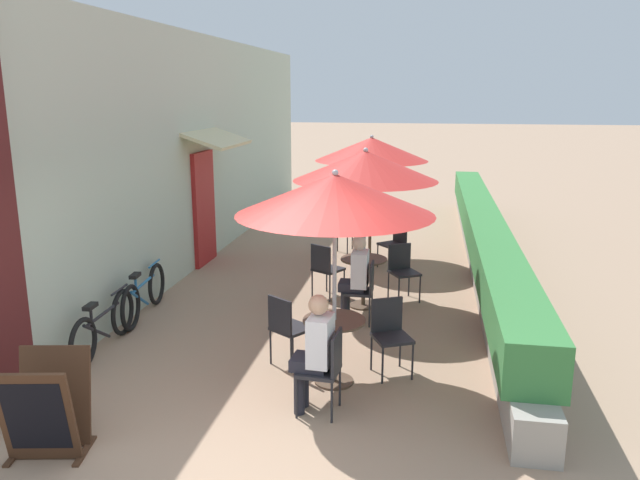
% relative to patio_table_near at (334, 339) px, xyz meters
% --- Properties ---
extents(ground_plane, '(120.00, 120.00, 0.00)m').
position_rel_patio_table_near_xyz_m(ground_plane, '(-0.77, -1.74, -0.51)').
color(ground_plane, '#9E7F66').
extents(cafe_facade_wall, '(0.98, 13.94, 4.20)m').
position_rel_patio_table_near_xyz_m(cafe_facade_wall, '(-3.31, 5.10, 1.58)').
color(cafe_facade_wall, '#B2C1AD').
rests_on(cafe_facade_wall, ground_plane).
extents(planter_hedge, '(0.60, 12.94, 1.01)m').
position_rel_patio_table_near_xyz_m(planter_hedge, '(1.98, 5.13, 0.02)').
color(planter_hedge, gray).
rests_on(planter_hedge, ground_plane).
extents(patio_table_near, '(0.70, 0.70, 0.75)m').
position_rel_patio_table_near_xyz_m(patio_table_near, '(0.00, 0.00, 0.00)').
color(patio_table_near, brown).
rests_on(patio_table_near, ground_plane).
extents(patio_umbrella_near, '(2.11, 2.11, 2.39)m').
position_rel_patio_table_near_xyz_m(patio_umbrella_near, '(0.00, -0.00, 1.62)').
color(patio_umbrella_near, '#B7B7BC').
rests_on(patio_umbrella_near, ground_plane).
extents(cafe_chair_near_left, '(0.56, 0.56, 0.87)m').
position_rel_patio_table_near_xyz_m(cafe_chair_near_left, '(-0.61, 0.33, 0.00)').
color(cafe_chair_near_left, '#232328').
rests_on(cafe_chair_near_left, ground_plane).
extents(cafe_chair_near_right, '(0.43, 0.43, 0.87)m').
position_rel_patio_table_near_xyz_m(cafe_chair_near_right, '(0.02, -0.69, 0.00)').
color(cafe_chair_near_right, '#232328').
rests_on(cafe_chair_near_right, ground_plane).
extents(seated_patron_near_right, '(0.42, 0.36, 1.25)m').
position_rel_patio_table_near_xyz_m(seated_patron_near_right, '(-0.09, -0.68, 0.18)').
color(seated_patron_near_right, '#23232D').
rests_on(seated_patron_near_right, ground_plane).
extents(cafe_chair_near_back, '(0.53, 0.53, 0.87)m').
position_rel_patio_table_near_xyz_m(cafe_chair_near_back, '(0.59, 0.37, 0.00)').
color(cafe_chair_near_back, '#232328').
rests_on(cafe_chair_near_back, ground_plane).
extents(patio_table_mid, '(0.70, 0.70, 0.75)m').
position_rel_patio_table_near_xyz_m(patio_table_mid, '(0.05, 2.60, 0.00)').
color(patio_table_mid, brown).
rests_on(patio_table_mid, ground_plane).
extents(patio_umbrella_mid, '(2.11, 2.11, 2.39)m').
position_rel_patio_table_near_xyz_m(patio_umbrella_mid, '(0.05, 2.60, 1.62)').
color(patio_umbrella_mid, '#B7B7BC').
rests_on(patio_umbrella_mid, ground_plane).
extents(cafe_chair_mid_left, '(0.55, 0.55, 0.87)m').
position_rel_patio_table_near_xyz_m(cafe_chair_mid_left, '(-0.59, 2.88, 0.00)').
color(cafe_chair_mid_left, '#232328').
rests_on(cafe_chair_mid_left, ground_plane).
extents(cafe_chair_mid_right, '(0.40, 0.40, 0.87)m').
position_rel_patio_table_near_xyz_m(cafe_chair_mid_right, '(0.12, 1.91, 0.00)').
color(cafe_chair_mid_right, '#232328').
rests_on(cafe_chair_mid_right, ground_plane).
extents(seated_patron_mid_right, '(0.40, 0.34, 1.25)m').
position_rel_patio_table_near_xyz_m(seated_patron_mid_right, '(0.01, 1.91, 0.18)').
color(seated_patron_mid_right, '#23232D').
rests_on(seated_patron_mid_right, ground_plane).
extents(cafe_chair_mid_back, '(0.55, 0.55, 0.87)m').
position_rel_patio_table_near_xyz_m(cafe_chair_mid_back, '(0.61, 3.01, 0.00)').
color(cafe_chair_mid_back, '#232328').
rests_on(cafe_chair_mid_back, ground_plane).
extents(patio_table_far, '(0.70, 0.70, 0.75)m').
position_rel_patio_table_near_xyz_m(patio_table_far, '(-0.12, 5.27, 0.00)').
color(patio_table_far, brown).
rests_on(patio_table_far, ground_plane).
extents(patio_umbrella_far, '(2.11, 2.11, 2.39)m').
position_rel_patio_table_near_xyz_m(patio_umbrella_far, '(-0.12, 5.27, 1.62)').
color(patio_umbrella_far, '#B7B7BC').
rests_on(patio_umbrella_far, ground_plane).
extents(cafe_chair_far_left, '(0.56, 0.56, 0.87)m').
position_rel_patio_table_near_xyz_m(cafe_chair_far_left, '(0.39, 4.80, 0.00)').
color(cafe_chair_far_left, '#232328').
rests_on(cafe_chair_far_left, ground_plane).
extents(cafe_chair_far_right, '(0.56, 0.56, 0.87)m').
position_rel_patio_table_near_xyz_m(cafe_chair_far_right, '(-0.63, 5.74, 0.00)').
color(cafe_chair_far_right, '#232328').
rests_on(cafe_chair_far_right, ground_plane).
extents(bicycle_leaning, '(0.14, 1.70, 0.71)m').
position_rel_patio_table_near_xyz_m(bicycle_leaning, '(-2.97, 0.37, -0.18)').
color(bicycle_leaning, black).
rests_on(bicycle_leaning, ground_plane).
extents(bicycle_second, '(0.23, 1.71, 0.73)m').
position_rel_patio_table_near_xyz_m(bicycle_second, '(-3.02, 1.60, -0.18)').
color(bicycle_second, black).
rests_on(bicycle_second, ground_plane).
extents(menu_board, '(0.75, 0.74, 0.91)m').
position_rel_patio_table_near_xyz_m(menu_board, '(-2.30, -1.83, -0.06)').
color(menu_board, '#422819').
rests_on(menu_board, ground_plane).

